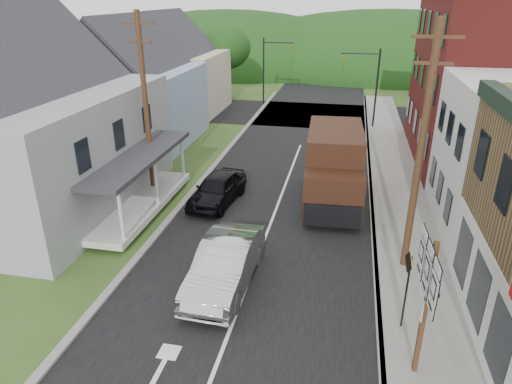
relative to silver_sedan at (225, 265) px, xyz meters
The scene contains 23 objects.
ground 1.53m from the silver_sedan, 53.33° to the right, with size 120.00×120.00×0.00m, color #2D4719.
road 9.05m from the silver_sedan, 85.15° to the left, with size 9.00×90.00×0.02m, color black.
cross_road 26.00m from the silver_sedan, 88.32° to the left, with size 60.00×9.00×0.02m, color black.
sidewalk_right 9.68m from the silver_sedan, 46.32° to the left, with size 2.80×55.00×0.15m, color slate.
curb_right 8.80m from the silver_sedan, 52.72° to the left, with size 0.20×55.00×0.15m, color slate.
curb_left 8.03m from the silver_sedan, 119.13° to the left, with size 0.30×55.00×0.12m, color slate.
storefront_red 20.45m from the silver_sedan, 52.95° to the left, with size 8.00×12.00×10.00m, color maroon.
house_gray 12.75m from the silver_sedan, 156.11° to the left, with size 10.20×12.24×8.35m.
house_blue 19.19m from the silver_sedan, 122.65° to the left, with size 7.14×8.16×7.28m.
house_cream 27.34m from the silver_sedan, 113.26° to the left, with size 7.14×8.16×7.28m.
utility_pole_right 7.82m from the silver_sedan, 21.27° to the left, with size 1.60×0.26×9.00m.
utility_pole_left 9.81m from the silver_sedan, 129.44° to the left, with size 1.60×0.26×9.00m.
traffic_signal_right 23.22m from the silver_sedan, 77.30° to the left, with size 2.87×0.20×6.00m.
traffic_signal_left 29.83m from the silver_sedan, 96.85° to the left, with size 2.87×0.20×6.00m.
tree_left_b 20.01m from the silver_sedan, 145.94° to the left, with size 4.80×4.80×6.94m.
tree_left_c 26.81m from the silver_sedan, 133.86° to the left, with size 5.80×5.80×8.41m.
tree_left_d 32.31m from the silver_sedan, 104.89° to the left, with size 4.80×4.80×6.94m.
forested_ridge 53.99m from the silver_sedan, 89.19° to the left, with size 90.00×30.00×16.00m, color black.
silver_sedan is the anchor object (origin of this frame).
dark_sedan 7.06m from the silver_sedan, 108.36° to the left, with size 1.79×4.44×1.51m, color black.
delivery_van 8.68m from the silver_sedan, 67.13° to the left, with size 2.96×6.61×3.63m.
route_sign_cluster 7.08m from the silver_sedan, 26.41° to the right, with size 0.24×2.30×4.01m.
warning_sign 6.15m from the silver_sedan, 11.70° to the right, with size 0.17×0.73×2.67m.
Camera 1 is at (3.07, -12.21, 9.61)m, focal length 32.00 mm.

